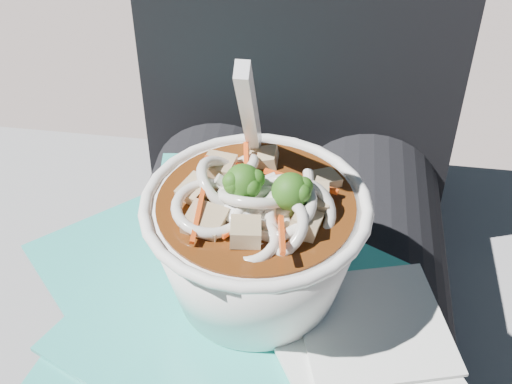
# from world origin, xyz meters

# --- Properties ---
(lap) EXTENTS (0.33, 0.48, 0.16)m
(lap) POSITION_xyz_m (0.00, 0.00, 0.56)
(lap) COLOR black
(lap) RESTS_ON stone_ledge
(person_body) EXTENTS (0.34, 0.94, 1.03)m
(person_body) POSITION_xyz_m (-0.00, 0.09, 0.58)
(person_body) COLOR black
(person_body) RESTS_ON ground
(plastic_bag) EXTENTS (0.34, 0.41, 0.02)m
(plastic_bag) POSITION_xyz_m (-0.05, -0.04, 0.65)
(plastic_bag) COLOR #2BB4A8
(plastic_bag) RESTS_ON lap
(napkins) EXTENTS (0.16, 0.17, 0.01)m
(napkins) POSITION_xyz_m (0.07, -0.06, 0.66)
(napkins) COLOR white
(napkins) RESTS_ON plastic_bag
(udon_bowl) EXTENTS (0.20, 0.20, 0.21)m
(udon_bowl) POSITION_xyz_m (-0.01, -0.02, 0.71)
(udon_bowl) COLOR white
(udon_bowl) RESTS_ON plastic_bag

